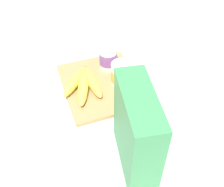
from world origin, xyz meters
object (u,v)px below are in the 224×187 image
Objects in this scene: yogurt_cup_front at (108,57)px; yogurt_cup_back at (122,74)px; cutting_board at (102,85)px; banana_bunch at (84,83)px; cereal_box at (137,132)px.

yogurt_cup_back is at bearing 8.64° from yogurt_cup_front.
banana_bunch is (-0.00, -0.06, 0.02)m from cutting_board.
banana_bunch is at bearing -57.11° from yogurt_cup_front.
yogurt_cup_back is (0.10, 0.01, -0.00)m from yogurt_cup_front.
cereal_box reaches higher than yogurt_cup_back.
yogurt_cup_front is 0.46× the size of banana_bunch.
cereal_box reaches higher than cutting_board.
yogurt_cup_back is 0.42× the size of banana_bunch.
cutting_board is 1.54× the size of banana_bunch.
banana_bunch is at bearing -101.07° from yogurt_cup_back.
yogurt_cup_front is 0.10m from yogurt_cup_back.
cereal_box is 2.74× the size of yogurt_cup_front.
yogurt_cup_front reaches higher than yogurt_cup_back.
yogurt_cup_back reaches higher than banana_bunch.
cutting_board is 0.06m from banana_bunch.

